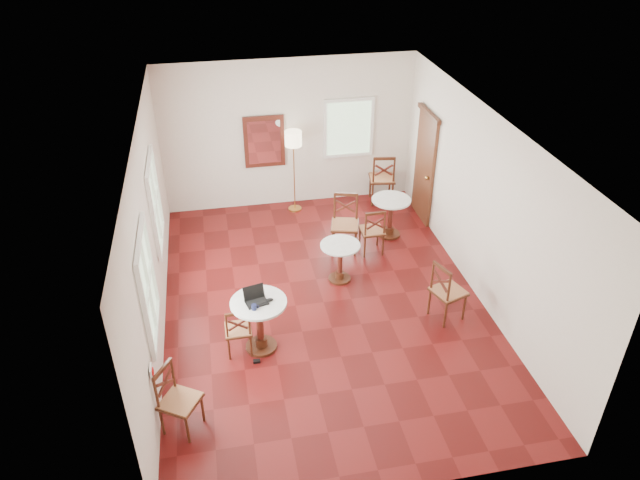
% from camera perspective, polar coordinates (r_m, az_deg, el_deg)
% --- Properties ---
extents(ground, '(7.00, 7.00, 0.00)m').
position_cam_1_polar(ground, '(9.60, 0.34, -6.01)').
color(ground, '#5B100F').
rests_on(ground, ground).
extents(room_shell, '(5.02, 7.02, 3.01)m').
position_cam_1_polar(room_shell, '(8.79, -0.35, 4.79)').
color(room_shell, silver).
rests_on(room_shell, ground).
extents(cafe_table_near, '(0.79, 0.79, 0.84)m').
position_cam_1_polar(cafe_table_near, '(8.48, -5.84, -7.63)').
color(cafe_table_near, '#452111').
rests_on(cafe_table_near, ground).
extents(cafe_table_mid, '(0.66, 0.66, 0.70)m').
position_cam_1_polar(cafe_table_mid, '(9.86, 1.94, -1.75)').
color(cafe_table_mid, '#452111').
rests_on(cafe_table_mid, ground).
extents(cafe_table_back, '(0.73, 0.73, 0.77)m').
position_cam_1_polar(cafe_table_back, '(11.15, 6.79, 2.59)').
color(cafe_table_back, '#452111').
rests_on(cafe_table_back, ground).
extents(chair_near_a, '(0.38, 0.38, 0.82)m').
position_cam_1_polar(chair_near_a, '(8.52, -7.88, -8.56)').
color(chair_near_a, '#452111').
rests_on(chair_near_a, ground).
extents(chair_near_b, '(0.60, 0.60, 0.95)m').
position_cam_1_polar(chair_near_b, '(7.61, -13.50, -14.75)').
color(chair_near_b, '#452111').
rests_on(chair_near_b, ground).
extents(chair_mid_a, '(0.42, 0.42, 0.91)m').
position_cam_1_polar(chair_mid_a, '(10.61, 5.05, 0.91)').
color(chair_mid_a, '#452111').
rests_on(chair_mid_a, ground).
extents(chair_mid_b, '(0.59, 0.59, 1.00)m').
position_cam_1_polar(chair_mid_b, '(9.20, 12.15, -4.86)').
color(chair_mid_b, '#452111').
rests_on(chair_mid_b, ground).
extents(chair_back_a, '(0.57, 0.57, 1.09)m').
position_cam_1_polar(chair_back_a, '(12.29, 5.99, 5.92)').
color(chair_back_a, '#452111').
rests_on(chair_back_a, ground).
extents(chair_back_b, '(0.60, 0.60, 1.06)m').
position_cam_1_polar(chair_back_b, '(10.64, 2.42, 1.58)').
color(chair_back_b, '#452111').
rests_on(chair_back_b, ground).
extents(floor_lamp, '(0.33, 0.33, 1.69)m').
position_cam_1_polar(floor_lamp, '(11.57, -2.58, 9.22)').
color(floor_lamp, '#BF8C3F').
rests_on(floor_lamp, ground).
extents(laptop, '(0.35, 0.31, 0.21)m').
position_cam_1_polar(laptop, '(8.27, -6.24, -5.57)').
color(laptop, black).
rests_on(laptop, cafe_table_near).
extents(mouse, '(0.10, 0.07, 0.04)m').
position_cam_1_polar(mouse, '(8.27, -4.88, -5.75)').
color(mouse, black).
rests_on(mouse, cafe_table_near).
extents(navy_mug, '(0.10, 0.07, 0.08)m').
position_cam_1_polar(navy_mug, '(8.13, -6.34, -6.44)').
color(navy_mug, '#101437').
rests_on(navy_mug, cafe_table_near).
extents(water_glass, '(0.06, 0.06, 0.10)m').
position_cam_1_polar(water_glass, '(8.35, -5.54, -5.07)').
color(water_glass, white).
rests_on(water_glass, cafe_table_near).
extents(power_adapter, '(0.10, 0.06, 0.04)m').
position_cam_1_polar(power_adapter, '(8.58, -6.12, -11.54)').
color(power_adapter, black).
rests_on(power_adapter, ground).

